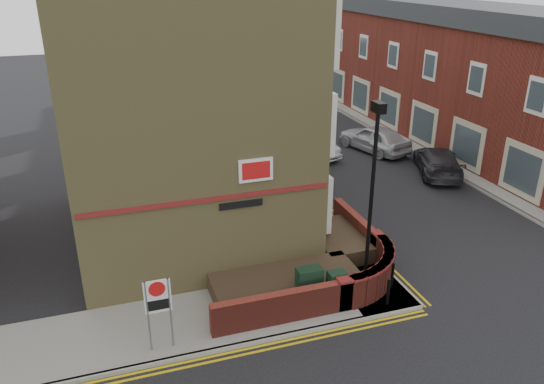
{
  "coord_description": "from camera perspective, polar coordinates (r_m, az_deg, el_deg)",
  "views": [
    {
      "loc": [
        -5.82,
        -11.73,
        9.91
      ],
      "look_at": [
        -0.63,
        4.0,
        2.85
      ],
      "focal_mm": 35.0,
      "sensor_mm": 36.0,
      "label": 1
    }
  ],
  "objects": [
    {
      "name": "tree_mid",
      "position": [
        34.99,
        -5.36,
        15.26
      ],
      "size": [
        4.03,
        4.03,
        7.42
      ],
      "color": "#382B1E",
      "rests_on": "pavement_main"
    },
    {
      "name": "pavement_corner",
      "position": [
        16.66,
        -6.87,
        -13.35
      ],
      "size": [
        13.0,
        3.0,
        0.12
      ],
      "primitive_type": "cube",
      "color": "gray",
      "rests_on": "ground"
    },
    {
      "name": "silver_car_near",
      "position": [
        30.05,
        3.8,
        5.18
      ],
      "size": [
        2.81,
        4.45,
        1.38
      ],
      "primitive_type": "imported",
      "rotation": [
        0.0,
        0.0,
        0.35
      ],
      "color": "#BABEC3",
      "rests_on": "ground"
    },
    {
      "name": "yellow_lines_side",
      "position": [
        15.34,
        -5.45,
        -17.24
      ],
      "size": [
        13.0,
        0.28,
        0.01
      ],
      "primitive_type": "cube",
      "color": "gold",
      "rests_on": "ground"
    },
    {
      "name": "corner_building",
      "position": [
        20.29,
        -9.74,
        12.32
      ],
      "size": [
        8.95,
        10.4,
        13.6
      ],
      "color": "olive",
      "rests_on": "ground"
    },
    {
      "name": "pavement_main",
      "position": [
        30.45,
        -2.37,
        4.2
      ],
      "size": [
        2.0,
        32.0,
        0.12
      ],
      "primitive_type": "cube",
      "color": "gray",
      "rests_on": "ground"
    },
    {
      "name": "far_terrace",
      "position": [
        35.68,
        17.21,
        12.63
      ],
      "size": [
        5.4,
        30.4,
        8.0
      ],
      "color": "maroon",
      "rests_on": "ground"
    },
    {
      "name": "tree_far",
      "position": [
        42.8,
        -7.91,
        16.19
      ],
      "size": [
        3.81,
        3.81,
        7.0
      ],
      "color": "#382B1E",
      "rests_on": "pavement_main"
    },
    {
      "name": "utility_cabinet_large",
      "position": [
        16.88,
        4.01,
        -9.96
      ],
      "size": [
        0.8,
        0.45,
        1.2
      ],
      "primitive_type": "cube",
      "color": "black",
      "rests_on": "pavement_corner"
    },
    {
      "name": "ground",
      "position": [
        16.42,
        6.69,
        -14.2
      ],
      "size": [
        120.0,
        120.0,
        0.0
      ],
      "primitive_type": "plane",
      "color": "black",
      "rests_on": "ground"
    },
    {
      "name": "kerb_side",
      "position": [
        15.49,
        -5.68,
        -16.52
      ],
      "size": [
        13.0,
        0.15,
        0.12
      ],
      "primitive_type": "cube",
      "color": "gray",
      "rests_on": "ground"
    },
    {
      "name": "zone_sign",
      "position": [
        14.78,
        -12.15,
        -11.5
      ],
      "size": [
        0.72,
        0.07,
        2.2
      ],
      "color": "slate",
      "rests_on": "pavement_corner"
    },
    {
      "name": "utility_cabinet_small",
      "position": [
        16.95,
        6.94,
        -10.12
      ],
      "size": [
        0.55,
        0.4,
        1.1
      ],
      "primitive_type": "cube",
      "color": "black",
      "rests_on": "pavement_corner"
    },
    {
      "name": "tree_near",
      "position": [
        27.44,
        -1.38,
        12.15
      ],
      "size": [
        3.64,
        3.65,
        6.7
      ],
      "color": "#382B1E",
      "rests_on": "pavement_main"
    },
    {
      "name": "lamppost",
      "position": [
        16.29,
        10.6,
        -1.09
      ],
      "size": [
        0.25,
        0.5,
        6.3
      ],
      "color": "black",
      "rests_on": "pavement_corner"
    },
    {
      "name": "kerb_main_near",
      "position": [
        30.72,
        -0.58,
        4.4
      ],
      "size": [
        0.15,
        32.0,
        0.12
      ],
      "primitive_type": "cube",
      "color": "gray",
      "rests_on": "ground"
    },
    {
      "name": "garden_wall",
      "position": [
        18.29,
        3.41,
        -9.75
      ],
      "size": [
        6.8,
        6.0,
        1.2
      ],
      "primitive_type": null,
      "color": "maroon",
      "rests_on": "ground"
    },
    {
      "name": "far_terrace_cream",
      "position": [
        54.04,
        4.13,
        16.82
      ],
      "size": [
        5.4,
        12.4,
        8.0
      ],
      "color": "beige",
      "rests_on": "ground"
    },
    {
      "name": "bollard_near",
      "position": [
        17.19,
        12.39,
        -10.42
      ],
      "size": [
        0.11,
        0.11,
        0.9
      ],
      "primitive_type": "cylinder",
      "color": "black",
      "rests_on": "pavement_corner"
    },
    {
      "name": "silver_car_far",
      "position": [
        31.3,
        10.97,
        5.71
      ],
      "size": [
        3.05,
        4.92,
        1.56
      ],
      "primitive_type": "imported",
      "rotation": [
        0.0,
        0.0,
        3.42
      ],
      "color": "#BABAC2",
      "rests_on": "ground"
    },
    {
      "name": "kerb_main_far",
      "position": [
        31.49,
        15.19,
        4.04
      ],
      "size": [
        0.15,
        40.0,
        0.12
      ],
      "primitive_type": "cube",
      "color": "gray",
      "rests_on": "ground"
    },
    {
      "name": "yellow_lines_main",
      "position": [
        30.81,
        -0.13,
        4.35
      ],
      "size": [
        0.28,
        32.0,
        0.01
      ],
      "primitive_type": "cube",
      "color": "gold",
      "rests_on": "ground"
    },
    {
      "name": "bollard_far",
      "position": [
        18.04,
        12.79,
        -8.73
      ],
      "size": [
        0.11,
        0.11,
        0.9
      ],
      "primitive_type": "cylinder",
      "color": "black",
      "rests_on": "pavement_corner"
    },
    {
      "name": "pavement_far",
      "position": [
        32.6,
        18.15,
        4.34
      ],
      "size": [
        4.0,
        40.0,
        0.12
      ],
      "primitive_type": "cube",
      "color": "gray",
      "rests_on": "ground"
    },
    {
      "name": "traffic_light_assembly",
      "position": [
        38.31,
        -5.67,
        12.27
      ],
      "size": [
        0.2,
        0.16,
        4.2
      ],
      "color": "black",
      "rests_on": "pavement_main"
    },
    {
      "name": "red_car_main",
      "position": [
        35.26,
        -1.41,
        8.0
      ],
      "size": [
        3.5,
        5.67,
        1.47
      ],
      "primitive_type": "imported",
      "rotation": [
        0.0,
        0.0,
        0.22
      ],
      "color": "#943810",
      "rests_on": "ground"
    },
    {
      "name": "grey_car_far",
      "position": [
        28.62,
        17.4,
        3.2
      ],
      "size": [
        3.64,
        5.08,
        1.37
      ],
      "primitive_type": "imported",
      "rotation": [
        0.0,
        0.0,
        2.73
      ],
      "color": "#2A292E",
      "rests_on": "ground"
    }
  ]
}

